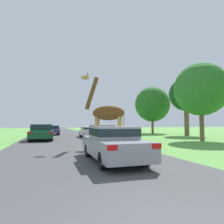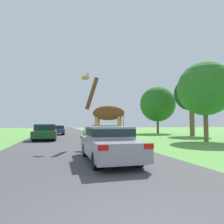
# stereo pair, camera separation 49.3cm
# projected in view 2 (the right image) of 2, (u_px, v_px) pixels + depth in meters

# --- Properties ---
(road) EXTENTS (8.00, 120.00, 0.00)m
(road) POSITION_uv_depth(u_px,v_px,m) (65.00, 134.00, 31.07)
(road) COLOR #424244
(road) RESTS_ON ground
(giraffe_near_road) EXTENTS (2.69, 1.69, 4.77)m
(giraffe_near_road) POSITION_uv_depth(u_px,v_px,m) (106.00, 113.00, 12.33)
(giraffe_near_road) COLOR tan
(giraffe_near_road) RESTS_ON ground
(car_lead_maroon) EXTENTS (1.74, 4.55, 1.38)m
(car_lead_maroon) POSITION_uv_depth(u_px,v_px,m) (108.00, 143.00, 8.06)
(car_lead_maroon) COLOR gray
(car_lead_maroon) RESTS_ON ground
(car_queue_right) EXTENTS (1.99, 4.82, 1.19)m
(car_queue_right) POSITION_uv_depth(u_px,v_px,m) (94.00, 131.00, 22.42)
(car_queue_right) COLOR silver
(car_queue_right) RESTS_ON ground
(car_queue_left) EXTENTS (1.99, 4.57, 1.46)m
(car_queue_left) POSITION_uv_depth(u_px,v_px,m) (45.00, 132.00, 18.53)
(car_queue_left) COLOR #144C28
(car_queue_left) RESTS_ON ground
(car_far_ahead) EXTENTS (1.82, 4.28, 1.28)m
(car_far_ahead) POSITION_uv_depth(u_px,v_px,m) (58.00, 130.00, 27.83)
(car_far_ahead) COLOR navy
(car_far_ahead) RESTS_ON ground
(car_verge_right) EXTENTS (1.96, 4.35, 1.42)m
(car_verge_right) POSITION_uv_depth(u_px,v_px,m) (104.00, 133.00, 16.76)
(car_verge_right) COLOR silver
(car_verge_right) RESTS_ON ground
(tree_left_edge) EXTENTS (5.58, 5.58, 7.45)m
(tree_left_edge) POSITION_uv_depth(u_px,v_px,m) (158.00, 104.00, 31.84)
(tree_left_edge) COLOR brown
(tree_left_edge) RESTS_ON ground
(tree_right_cluster) EXTENTS (4.41, 4.41, 7.61)m
(tree_right_cluster) POSITION_uv_depth(u_px,v_px,m) (191.00, 94.00, 25.89)
(tree_right_cluster) COLOR brown
(tree_right_cluster) RESTS_ON ground
(tree_mid_field) EXTENTS (4.76, 4.76, 7.00)m
(tree_mid_field) POSITION_uv_depth(u_px,v_px,m) (205.00, 89.00, 17.68)
(tree_mid_field) COLOR brown
(tree_mid_field) RESTS_ON ground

